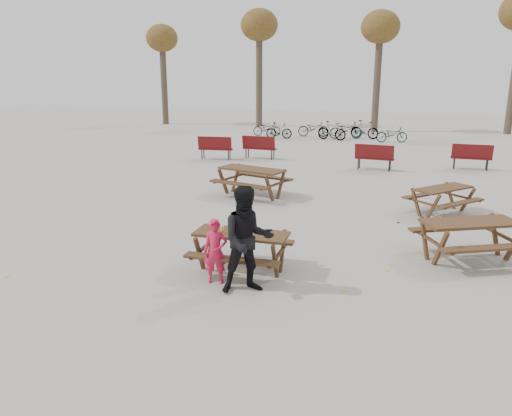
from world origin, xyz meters
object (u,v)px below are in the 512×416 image
(soda_bottle, at_px, (222,230))
(picnic_table_far, at_px, (442,201))
(food_tray, at_px, (248,234))
(picnic_table_east, at_px, (469,241))
(child, at_px, (215,251))
(adult, at_px, (247,240))
(picnic_table_north, at_px, (252,182))
(main_picnic_table, at_px, (241,242))

(soda_bottle, relative_size, picnic_table_far, 0.10)
(food_tray, bearing_deg, picnic_table_far, 55.19)
(picnic_table_east, bearing_deg, soda_bottle, 177.87)
(child, relative_size, picnic_table_far, 0.71)
(child, bearing_deg, picnic_table_far, 39.93)
(adult, bearing_deg, picnic_table_east, 6.50)
(food_tray, relative_size, picnic_table_east, 0.09)
(picnic_table_north, bearing_deg, main_picnic_table, -58.15)
(adult, distance_m, picnic_table_far, 7.23)
(child, bearing_deg, main_picnic_table, 53.13)
(child, relative_size, picnic_table_north, 0.59)
(main_picnic_table, bearing_deg, picnic_table_north, 104.97)
(main_picnic_table, relative_size, soda_bottle, 10.59)
(soda_bottle, relative_size, adult, 0.09)
(child, bearing_deg, adult, -30.96)
(food_tray, distance_m, picnic_table_east, 4.59)
(main_picnic_table, distance_m, picnic_table_far, 6.70)
(main_picnic_table, bearing_deg, food_tray, -36.79)
(child, xyz_separation_m, adult, (0.67, -0.19, 0.35))
(picnic_table_far, bearing_deg, main_picnic_table, -174.77)
(picnic_table_east, height_order, picnic_table_far, picnic_table_east)
(picnic_table_far, bearing_deg, child, -173.35)
(picnic_table_east, xyz_separation_m, picnic_table_north, (-5.84, 3.93, 0.02))
(child, xyz_separation_m, picnic_table_far, (4.26, 6.05, -0.24))
(food_tray, distance_m, adult, 0.79)
(soda_bottle, xyz_separation_m, picnic_table_east, (4.62, 2.03, -0.43))
(soda_bottle, distance_m, child, 0.57)
(child, relative_size, adult, 0.63)
(picnic_table_far, bearing_deg, food_tray, -172.97)
(main_picnic_table, height_order, picnic_table_far, main_picnic_table)
(child, height_order, picnic_table_east, child)
(food_tray, height_order, child, child)
(soda_bottle, relative_size, picnic_table_north, 0.08)
(soda_bottle, xyz_separation_m, child, (0.05, -0.51, -0.24))
(main_picnic_table, bearing_deg, child, -111.98)
(child, relative_size, picnic_table_east, 0.63)
(soda_bottle, bearing_deg, child, -84.14)
(adult, bearing_deg, picnic_table_north, 77.77)
(main_picnic_table, xyz_separation_m, food_tray, (0.17, -0.13, 0.21))
(food_tray, relative_size, soda_bottle, 1.06)
(picnic_table_east, relative_size, picnic_table_far, 1.14)
(child, distance_m, picnic_table_far, 7.41)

